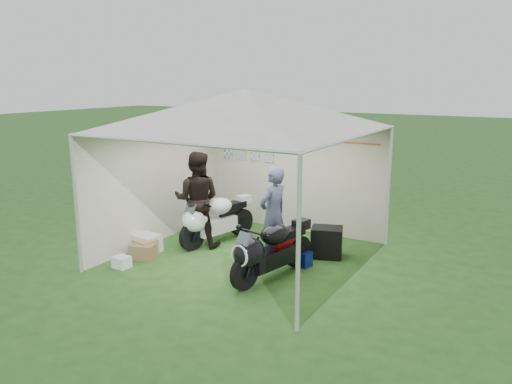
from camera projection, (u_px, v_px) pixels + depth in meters
ground at (245, 257)px, 9.07m from camera, size 80.00×80.00×0.00m
canopy_tent at (245, 114)px, 8.53m from camera, size 5.66×5.66×3.00m
motorcycle_white at (214, 218)px, 9.71m from camera, size 0.69×1.84×0.92m
motorcycle_black at (269, 249)px, 7.94m from camera, size 0.68×1.85×0.92m
paddock_stand at (301, 258)px, 8.63m from camera, size 0.39×0.29×0.26m
person_dark_jacket at (197, 199)px, 9.49m from camera, size 1.10×0.99×1.85m
person_blue_jacket at (273, 215)px, 8.66m from camera, size 0.54×0.70×1.72m
equipment_box at (327, 242)px, 9.04m from camera, size 0.66×0.59×0.55m
crate_0 at (147, 243)px, 9.34m from camera, size 0.53×0.44×0.32m
crate_1 at (146, 248)px, 9.10m from camera, size 0.39×0.39×0.30m
crate_2 at (122, 262)px, 8.54m from camera, size 0.28×0.23×0.20m
crate_3 at (143, 252)px, 8.93m from camera, size 0.48×0.40×0.28m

